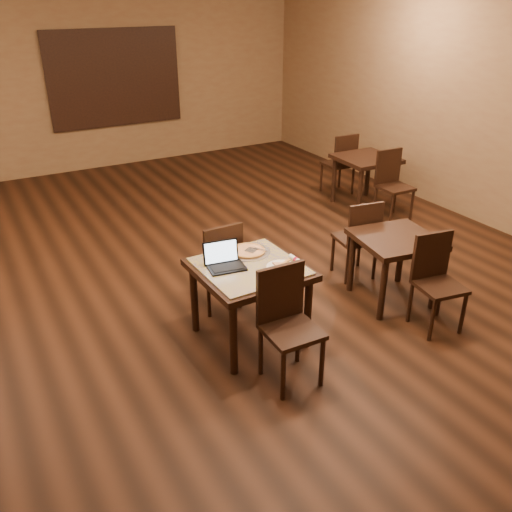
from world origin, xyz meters
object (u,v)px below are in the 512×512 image
laptop (224,260)px  other_table_c (395,248)px  chair_main_near (286,318)px  other_table_a_chair_near (392,181)px  other_table_a_chair_far (341,161)px  pizza_pan (248,252)px  other_table_c_chair_far (359,235)px  other_table_c_chair_near (435,276)px  other_table_a (366,165)px  chair_main_far (219,261)px  tiled_table (250,276)px

laptop → other_table_c: bearing=2.2°
chair_main_near → other_table_a_chair_near: (3.19, 2.26, -0.01)m
chair_main_near → other_table_a_chair_far: 4.65m
pizza_pan → other_table_a_chair_near: bearing=24.7°
other_table_c_chair_far → other_table_a_chair_near: bearing=-132.8°
chair_main_near → other_table_a_chair_far: chair_main_near is taller
chair_main_near → other_table_c_chair_far: 1.93m
chair_main_near → pizza_pan: (0.12, 0.85, 0.21)m
other_table_c → other_table_c_chair_near: (0.01, -0.54, -0.07)m
pizza_pan → other_table_a: size_ratio=0.48×
other_table_a_chair_near → other_table_c_chair_far: 1.98m
other_table_a → other_table_c: other_table_a is taller
chair_main_far → other_table_a: bearing=-153.9°
pizza_pan → other_table_c_chair_near: size_ratio=0.43×
pizza_pan → chair_main_far: bearing=107.5°
chair_main_near → laptop: (-0.20, 0.71, 0.26)m
other_table_a_chair_near → other_table_c: bearing=-129.2°
tiled_table → other_table_c_chair_near: bearing=-22.9°
tiled_table → other_table_c: tiled_table is taller
chair_main_far → other_table_c: bearing=155.5°
other_table_c_chair_near → other_table_c_chair_far: (-0.03, 1.09, 0.00)m
tiled_table → other_table_a_chair_far: (3.18, 2.78, -0.11)m
pizza_pan → other_table_a_chair_far: 3.98m
laptop → other_table_c: size_ratio=0.39×
laptop → other_table_a: size_ratio=0.42×
other_table_c_chair_near → other_table_a_chair_near: bearing=65.7°
other_table_c → other_table_c_chair_near: other_table_c_chair_near is taller
tiled_table → other_table_a_chair_near: bearing=26.0°
chair_main_far → other_table_c_chair_far: 1.63m
other_table_a → other_table_c_chair_near: bearing=-115.9°
pizza_pan → other_table_c: pizza_pan is taller
tiled_table → other_table_c_chair_far: (1.62, 0.44, -0.14)m
other_table_a_chair_far → laptop: bearing=40.7°
other_table_a_chair_near → other_table_a: bearing=92.7°
other_table_a_chair_near → other_table_c: 2.35m
chair_main_far → other_table_a: (3.18, 1.60, 0.09)m
chair_main_far → tiled_table: bearing=89.3°
laptop → other_table_c_chair_near: (1.85, -0.75, -0.30)m
tiled_table → laptop: bearing=151.8°
tiled_table → other_table_c_chair_far: size_ratio=1.01×
chair_main_far → other_table_c_chair_far: (1.62, -0.18, -0.01)m
other_table_a_chair_far → other_table_c: other_table_a_chair_far is taller
other_table_a_chair_near → other_table_a_chair_far: 1.13m
tiled_table → other_table_a_chair_near: other_table_a_chair_near is taller
pizza_pan → laptop: bearing=-156.5°
laptop → other_table_c_chair_near: laptop is taller
laptop → chair_main_far: bearing=77.4°
other_table_a → tiled_table: bearing=-142.8°
pizza_pan → other_table_c: (1.51, -0.35, -0.17)m
laptop → other_table_a: 4.00m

